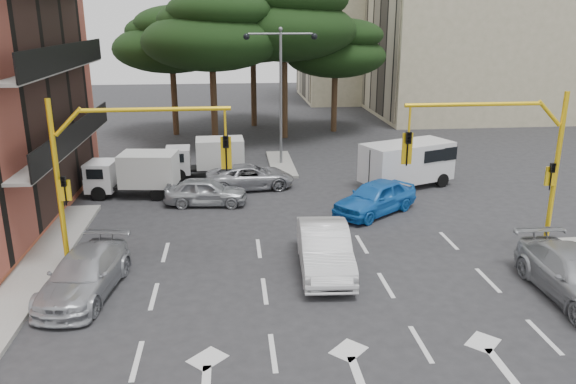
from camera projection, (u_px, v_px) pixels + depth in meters
name	position (u px, v px, depth m)	size (l,w,h in m)	color
ground	(326.00, 288.00, 18.24)	(120.00, 120.00, 0.00)	#28282B
median_strip	(281.00, 164.00, 33.41)	(1.40, 6.00, 0.15)	gray
apartment_beige_near	(496.00, 6.00, 47.81)	(20.20, 12.15, 18.70)	tan
apartment_beige_far	(379.00, 18.00, 58.81)	(16.20, 12.15, 16.70)	tan
pine_left_near	(212.00, 30.00, 36.44)	(9.15, 9.15, 10.23)	#382616
pine_center	(285.00, 19.00, 38.62)	(9.98, 9.98, 11.16)	#382616
pine_left_far	(172.00, 39.00, 40.15)	(8.32, 8.32, 9.30)	#382616
pine_right	(336.00, 48.00, 41.53)	(7.49, 7.49, 8.37)	#382616
pine_back	(253.00, 28.00, 43.38)	(9.15, 9.15, 10.23)	#382616
signal_mast_right	(510.00, 153.00, 19.64)	(5.79, 0.37, 6.00)	yellow
signal_mast_left	(112.00, 163.00, 18.31)	(5.79, 0.37, 6.00)	yellow
street_lamp_center	(281.00, 73.00, 31.82)	(4.16, 0.36, 7.77)	slate
car_white_hatch	(324.00, 249.00, 19.34)	(1.67, 4.80, 1.58)	silver
car_blue_compact	(375.00, 197.00, 25.00)	(1.76, 4.38, 1.49)	blue
car_silver_wagon	(84.00, 274.00, 17.67)	(1.90, 4.66, 1.35)	#A9ABB1
car_silver_cross_a	(250.00, 177.00, 28.72)	(2.06, 4.47, 1.24)	#9C9DA3
car_silver_cross_b	(206.00, 191.00, 26.18)	(1.54, 3.82, 1.30)	#A9ACB1
car_silver_parked	(576.00, 276.00, 17.40)	(2.07, 5.08, 1.47)	#94969B
van_white	(407.00, 164.00, 28.93)	(2.13, 4.70, 2.35)	silver
box_truck_a	(133.00, 174.00, 27.39)	(1.85, 4.40, 2.17)	white
box_truck_b	(206.00, 158.00, 30.75)	(1.80, 4.28, 2.11)	silver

